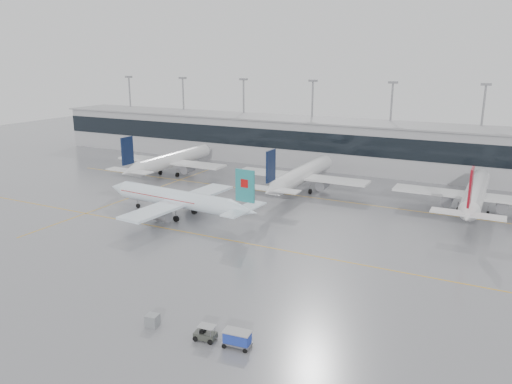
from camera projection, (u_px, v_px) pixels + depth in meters
The scene contains 15 objects.
ground at pixel (222, 239), 80.82m from camera, with size 320.00×320.00×0.00m, color gray.
taxi_line_main at pixel (222, 239), 80.81m from camera, with size 120.00×0.25×0.01m, color gold.
taxi_line_north at pixel (294, 195), 106.58m from camera, with size 120.00×0.25×0.01m, color gold.
taxi_line_cross at pixel (138, 195), 106.95m from camera, with size 0.25×60.00×0.01m, color gold.
terminal at pixel (342, 145), 132.50m from camera, with size 180.00×15.00×12.00m, color #9B9B9F.
terminal_glass at pixel (333, 144), 125.63m from camera, with size 180.00×0.20×5.00m, color black.
terminal_roof at pixel (343, 122), 130.90m from camera, with size 182.00×16.00×0.40m, color gray.
light_masts at pixel (350, 115), 135.75m from camera, with size 156.40×1.00×22.60m.
air_canada_jet at pixel (180, 199), 91.18m from camera, with size 34.43×27.04×10.57m.
parked_jet_b at pixel (171, 160), 124.25m from camera, with size 29.64×36.96×11.72m.
parked_jet_c at pixel (301, 175), 108.78m from camera, with size 29.64×36.96×11.72m.
parked_jet_d at pixel (475, 194), 93.32m from camera, with size 29.64×36.96×11.72m.
baggage_tug at pixel (205, 335), 51.65m from camera, with size 3.48×1.66×1.66m.
baggage_cart at pixel (237, 338), 50.27m from camera, with size 3.01×1.89×1.77m.
gse_unit at pixel (152, 320), 54.36m from camera, with size 1.32×1.23×1.32m, color gray.
Camera 1 is at (39.69, -65.14, 28.29)m, focal length 35.00 mm.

